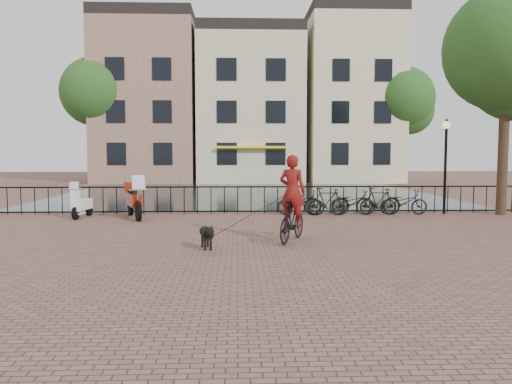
{
  "coord_description": "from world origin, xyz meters",
  "views": [
    {
      "loc": [
        -0.51,
        -10.61,
        2.28
      ],
      "look_at": [
        0.0,
        3.0,
        1.2
      ],
      "focal_mm": 35.0,
      "sensor_mm": 36.0,
      "label": 1
    }
  ],
  "objects_px": {
    "motorcycle": "(134,196)",
    "scooter": "(82,199)",
    "dog": "(206,236)",
    "lamp_post": "(446,150)",
    "cyclist": "(292,203)"
  },
  "relations": [
    {
      "from": "lamp_post",
      "to": "scooter",
      "type": "height_order",
      "value": "lamp_post"
    },
    {
      "from": "cyclist",
      "to": "dog",
      "type": "relative_size",
      "value": 2.82
    },
    {
      "from": "cyclist",
      "to": "motorcycle",
      "type": "xyz_separation_m",
      "value": [
        -4.99,
        4.77,
        -0.2
      ]
    },
    {
      "from": "cyclist",
      "to": "scooter",
      "type": "bearing_deg",
      "value": -11.46
    },
    {
      "from": "dog",
      "to": "motorcycle",
      "type": "height_order",
      "value": "motorcycle"
    },
    {
      "from": "motorcycle",
      "to": "scooter",
      "type": "relative_size",
      "value": 1.53
    },
    {
      "from": "lamp_post",
      "to": "scooter",
      "type": "xyz_separation_m",
      "value": [
        -13.14,
        -0.62,
        -1.71
      ]
    },
    {
      "from": "dog",
      "to": "scooter",
      "type": "relative_size",
      "value": 0.63
    },
    {
      "from": "cyclist",
      "to": "motorcycle",
      "type": "relative_size",
      "value": 1.16
    },
    {
      "from": "motorcycle",
      "to": "scooter",
      "type": "xyz_separation_m",
      "value": [
        -1.84,
        0.22,
        -0.12
      ]
    },
    {
      "from": "dog",
      "to": "lamp_post",
      "type": "bearing_deg",
      "value": 24.24
    },
    {
      "from": "lamp_post",
      "to": "dog",
      "type": "xyz_separation_m",
      "value": [
        -8.45,
        -6.49,
        -2.08
      ]
    },
    {
      "from": "lamp_post",
      "to": "dog",
      "type": "bearing_deg",
      "value": -142.48
    },
    {
      "from": "cyclist",
      "to": "scooter",
      "type": "height_order",
      "value": "cyclist"
    },
    {
      "from": "lamp_post",
      "to": "scooter",
      "type": "relative_size",
      "value": 2.35
    }
  ]
}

